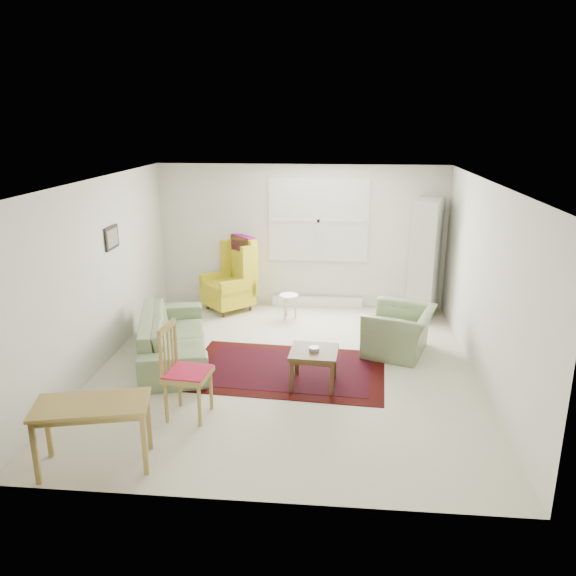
# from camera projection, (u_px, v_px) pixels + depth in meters

# --- Properties ---
(room) EXTENTS (5.04, 5.54, 2.51)m
(room) POSITION_uv_depth(u_px,v_px,m) (289.00, 275.00, 7.39)
(room) COLOR beige
(room) RESTS_ON ground
(rug) EXTENTS (2.69, 1.84, 0.03)m
(rug) POSITION_uv_depth(u_px,v_px,m) (287.00, 370.00, 7.51)
(rug) COLOR black
(rug) RESTS_ON ground
(sofa) EXTENTS (1.44, 2.36, 0.89)m
(sofa) POSITION_uv_depth(u_px,v_px,m) (173.00, 328.00, 7.79)
(sofa) COLOR #70875A
(sofa) RESTS_ON ground
(armchair) EXTENTS (1.16, 1.24, 0.79)m
(armchair) POSITION_uv_depth(u_px,v_px,m) (399.00, 327.00, 7.98)
(armchair) COLOR #70875A
(armchair) RESTS_ON ground
(wingback_chair) EXTENTS (1.08, 1.08, 1.29)m
(wingback_chair) POSITION_uv_depth(u_px,v_px,m) (228.00, 274.00, 9.72)
(wingback_chair) COLOR gold
(wingback_chair) RESTS_ON ground
(coffee_table) EXTENTS (0.62, 0.62, 0.48)m
(coffee_table) POSITION_uv_depth(u_px,v_px,m) (314.00, 368.00, 7.03)
(coffee_table) COLOR #3F2813
(coffee_table) RESTS_ON ground
(stool) EXTENTS (0.33, 0.33, 0.42)m
(stool) POSITION_uv_depth(u_px,v_px,m) (289.00, 306.00, 9.42)
(stool) COLOR white
(stool) RESTS_ON ground
(cabinet) EXTENTS (0.64, 0.89, 2.00)m
(cabinet) POSITION_uv_depth(u_px,v_px,m) (425.00, 259.00, 9.32)
(cabinet) COLOR silver
(cabinet) RESTS_ON ground
(desk) EXTENTS (1.15, 0.76, 0.67)m
(desk) POSITION_uv_depth(u_px,v_px,m) (95.00, 434.00, 5.36)
(desk) COLOR olive
(desk) RESTS_ON ground
(desk_chair) EXTENTS (0.52, 0.52, 1.08)m
(desk_chair) POSITION_uv_depth(u_px,v_px,m) (188.00, 372.00, 6.22)
(desk_chair) COLOR olive
(desk_chair) RESTS_ON ground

